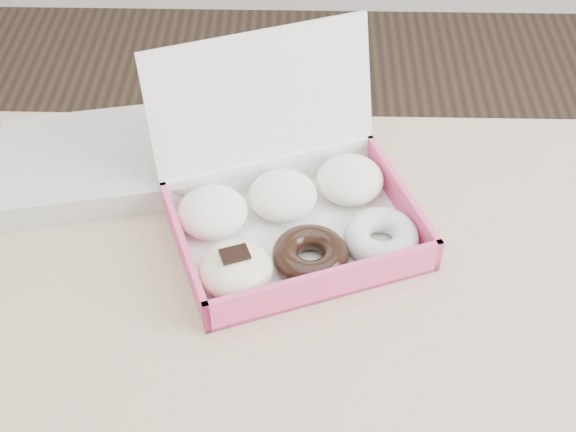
{
  "coord_description": "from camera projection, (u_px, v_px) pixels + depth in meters",
  "views": [
    {
      "loc": [
        -0.05,
        -0.58,
        1.5
      ],
      "look_at": [
        -0.06,
        0.11,
        0.82
      ],
      "focal_mm": 50.0,
      "sensor_mm": 36.0,
      "label": 1
    }
  ],
  "objects": [
    {
      "name": "newspapers",
      "position": [
        91.0,
        163.0,
        1.11
      ],
      "size": [
        0.28,
        0.24,
        0.04
      ],
      "primitive_type": "cube",
      "rotation": [
        0.0,
        0.0,
        0.21
      ],
      "color": "silver",
      "rests_on": "table"
    },
    {
      "name": "table",
      "position": [
        338.0,
        364.0,
        0.99
      ],
      "size": [
        1.2,
        0.8,
        0.75
      ],
      "color": "tan",
      "rests_on": "ground"
    },
    {
      "name": "donut_box",
      "position": [
        289.0,
        211.0,
        1.02
      ],
      "size": [
        0.38,
        0.36,
        0.22
      ],
      "rotation": [
        0.0,
        0.0,
        0.36
      ],
      "color": "white",
      "rests_on": "table"
    }
  ]
}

